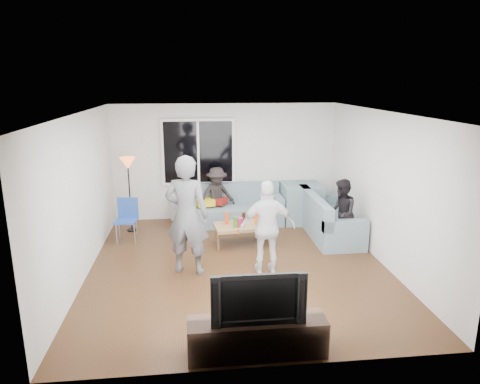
{
  "coord_description": "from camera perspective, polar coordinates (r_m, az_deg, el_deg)",
  "views": [
    {
      "loc": [
        -0.73,
        -6.89,
        3.11
      ],
      "look_at": [
        0.1,
        0.6,
        1.15
      ],
      "focal_mm": 32.51,
      "sensor_mm": 36.0,
      "label": 1
    }
  ],
  "objects": [
    {
      "name": "window_mullion",
      "position": [
        9.66,
        -5.49,
        5.21
      ],
      "size": [
        0.05,
        0.03,
        1.35
      ],
      "primitive_type": "cube",
      "color": "white",
      "rests_on": "window_frame"
    },
    {
      "name": "wall_back",
      "position": [
        9.85,
        -1.97,
        3.98
      ],
      "size": [
        5.0,
        0.04,
        2.6
      ],
      "primitive_type": "cube",
      "color": "silver",
      "rests_on": "ground"
    },
    {
      "name": "cushion_red",
      "position": [
        9.59,
        -2.94,
        -1.17
      ],
      "size": [
        0.46,
        0.44,
        0.13
      ],
      "primitive_type": "cube",
      "rotation": [
        0.0,
        0.0,
        -0.54
      ],
      "color": "maroon",
      "rests_on": "sofa_back_section"
    },
    {
      "name": "wall_front",
      "position": [
        4.56,
        3.45,
        -8.83
      ],
      "size": [
        5.0,
        0.04,
        2.6
      ],
      "primitive_type": "cube",
      "color": "silver",
      "rests_on": "ground"
    },
    {
      "name": "sofa_back_section",
      "position": [
        9.58,
        -1.34,
        -1.71
      ],
      "size": [
        2.3,
        0.85,
        0.85
      ],
      "primitive_type": null,
      "color": "slate",
      "rests_on": "floor"
    },
    {
      "name": "player_right",
      "position": [
        7.08,
        3.63,
        -4.67
      ],
      "size": [
        0.91,
        0.38,
        1.56
      ],
      "primitive_type": "imported",
      "rotation": [
        0.0,
        0.0,
        3.14
      ],
      "color": "silver",
      "rests_on": "floor"
    },
    {
      "name": "bottle_b",
      "position": [
        8.19,
        -0.61,
        -3.97
      ],
      "size": [
        0.08,
        0.08,
        0.21
      ],
      "primitive_type": "cylinder",
      "color": "#2D8117",
      "rests_on": "coffee_table"
    },
    {
      "name": "floor",
      "position": [
        7.6,
        -0.26,
        -9.73
      ],
      "size": [
        5.0,
        5.5,
        0.04
      ],
      "primitive_type": "cube",
      "color": "#56351C",
      "rests_on": "ground"
    },
    {
      "name": "window_frame",
      "position": [
        9.71,
        -5.5,
        5.26
      ],
      "size": [
        1.62,
        0.06,
        1.47
      ],
      "primitive_type": "cube",
      "color": "white",
      "rests_on": "wall_back"
    },
    {
      "name": "radiator",
      "position": [
        9.94,
        -5.32,
        -1.85
      ],
      "size": [
        1.3,
        0.12,
        0.62
      ],
      "primitive_type": "cube",
      "color": "silver",
      "rests_on": "floor"
    },
    {
      "name": "floor_lamp",
      "position": [
        9.31,
        -14.27,
        -0.38
      ],
      "size": [
        0.32,
        0.32,
        1.56
      ],
      "primitive_type": null,
      "color": "orange",
      "rests_on": "floor"
    },
    {
      "name": "cushion_yellow",
      "position": [
        9.5,
        -4.62,
        -1.35
      ],
      "size": [
        0.45,
        0.41,
        0.14
      ],
      "primitive_type": "cube",
      "rotation": [
        0.0,
        0.0,
        0.26
      ],
      "color": "gold",
      "rests_on": "sofa_back_section"
    },
    {
      "name": "bottle_d",
      "position": [
        8.33,
        2.16,
        -3.57
      ],
      "size": [
        0.07,
        0.07,
        0.23
      ],
      "primitive_type": "cylinder",
      "color": "#F85C16",
      "rests_on": "coffee_table"
    },
    {
      "name": "coffee_table",
      "position": [
        8.44,
        0.41,
        -5.58
      ],
      "size": [
        1.16,
        0.73,
        0.4
      ],
      "primitive_type": "cube",
      "rotation": [
        0.0,
        0.0,
        0.12
      ],
      "color": "#A4794F",
      "rests_on": "floor"
    },
    {
      "name": "window_glass",
      "position": [
        9.67,
        -5.49,
        5.22
      ],
      "size": [
        1.5,
        0.02,
        1.35
      ],
      "primitive_type": "cube",
      "color": "black",
      "rests_on": "window_frame"
    },
    {
      "name": "player_left",
      "position": [
        7.05,
        -6.98,
        -3.06
      ],
      "size": [
        0.82,
        0.66,
        1.97
      ],
      "primitive_type": "imported",
      "rotation": [
        0.0,
        0.0,
        2.85
      ],
      "color": "#54545A",
      "rests_on": "floor"
    },
    {
      "name": "bottle_a",
      "position": [
        8.38,
        -1.73,
        -3.5
      ],
      "size": [
        0.07,
        0.07,
        0.22
      ],
      "primitive_type": "cylinder",
      "color": "#EC480D",
      "rests_on": "coffee_table"
    },
    {
      "name": "wall_right",
      "position": [
        7.83,
        18.4,
        0.45
      ],
      "size": [
        0.04,
        5.5,
        2.6
      ],
      "primitive_type": "cube",
      "color": "silver",
      "rests_on": "ground"
    },
    {
      "name": "sofa_corner",
      "position": [
        9.84,
        8.0,
        -1.41
      ],
      "size": [
        0.85,
        0.85,
        0.85
      ],
      "primitive_type": "cube",
      "color": "slate",
      "rests_on": "floor"
    },
    {
      "name": "wall_left",
      "position": [
        7.34,
        -20.22,
        -0.6
      ],
      "size": [
        0.04,
        5.5,
        2.6
      ],
      "primitive_type": "cube",
      "color": "silver",
      "rests_on": "ground"
    },
    {
      "name": "bottle_e",
      "position": [
        8.5,
        2.95,
        -3.19
      ],
      "size": [
        0.07,
        0.07,
        0.24
      ],
      "primitive_type": "cylinder",
      "color": "black",
      "rests_on": "coffee_table"
    },
    {
      "name": "tv_console",
      "position": [
        5.3,
        2.26,
        -18.47
      ],
      "size": [
        1.6,
        0.4,
        0.44
      ],
      "primitive_type": "cube",
      "color": "#332219",
      "rests_on": "floor"
    },
    {
      "name": "sofa_right_section",
      "position": [
        9.03,
        11.72,
        -3.03
      ],
      "size": [
        2.0,
        0.85,
        0.85
      ],
      "primitive_type": null,
      "rotation": [
        0.0,
        0.0,
        1.57
      ],
      "color": "slate",
      "rests_on": "floor"
    },
    {
      "name": "pitcher",
      "position": [
        8.25,
        -0.17,
        -3.97
      ],
      "size": [
        0.17,
        0.17,
        0.17
      ],
      "primitive_type": "cylinder",
      "color": "maroon",
      "rests_on": "coffee_table"
    },
    {
      "name": "spectator_back",
      "position": [
        9.53,
        -3.06,
        -0.5
      ],
      "size": [
        0.93,
        0.7,
        1.27
      ],
      "primitive_type": "imported",
      "rotation": [
        0.0,
        0.0,
        0.32
      ],
      "color": "black",
      "rests_on": "floor"
    },
    {
      "name": "vase",
      "position": [
        9.81,
        -6.87,
        0.27
      ],
      "size": [
        0.2,
        0.2,
        0.17
      ],
      "primitive_type": "imported",
      "rotation": [
        0.0,
        0.0,
        0.3
      ],
      "color": "white",
      "rests_on": "radiator"
    },
    {
      "name": "potted_plant",
      "position": [
        9.79,
        -3.64,
        0.91
      ],
      "size": [
        0.22,
        0.19,
        0.36
      ],
      "primitive_type": "imported",
      "rotation": [
        0.0,
        0.0,
        0.16
      ],
      "color": "#2D692A",
      "rests_on": "radiator"
    },
    {
      "name": "spectator_right",
      "position": [
        8.39,
        13.13,
        -2.79
      ],
      "size": [
        0.63,
        0.74,
        1.32
      ],
      "primitive_type": "imported",
      "rotation": [
        0.0,
        0.0,
        -1.8
      ],
      "color": "black",
      "rests_on": "floor"
    },
    {
      "name": "side_chair",
      "position": [
        8.75,
        -14.71,
        -3.74
      ],
      "size": [
        0.45,
        0.45,
        0.86
      ],
      "primitive_type": null,
      "rotation": [
        0.0,
        0.0,
        -0.12
      ],
      "color": "#264BA5",
      "rests_on": "floor"
    },
    {
      "name": "ceiling",
      "position": [
        6.94,
        -0.28,
        10.54
      ],
      "size": [
        5.0,
        5.5,
        0.04
      ],
      "primitive_type": "cube",
      "color": "white",
      "rests_on": "ground"
    },
    {
      "name": "television",
      "position": [
        5.03,
        2.33,
        -13.42
      ],
      "size": [
        1.07,
        0.14,
        0.62
      ],
      "primitive_type": "imported",
      "color": "black",
      "rests_on": "tv_console"
    },
    {
      "name": "bottle_c",
      "position": [
        8.53,
        0.48,
        -3.33
      ],
      "size": [
        0.07,
        0.07,
        0.18
      ],
      "primitive_type": "cylinder",
      "color": "black",
      "rests_on": "coffee_table"
    }
  ]
}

